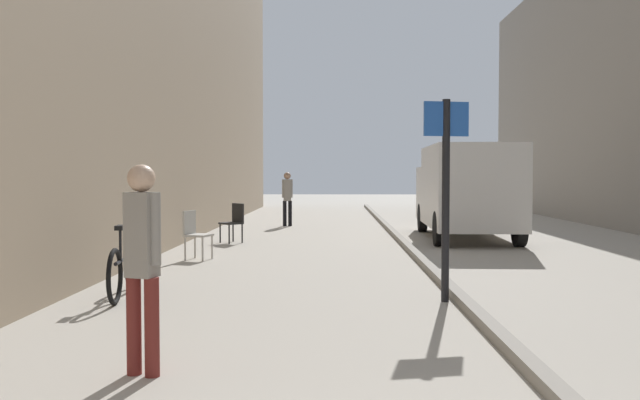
% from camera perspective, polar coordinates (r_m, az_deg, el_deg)
% --- Properties ---
extents(ground_plane, '(80.00, 80.00, 0.00)m').
position_cam_1_polar(ground_plane, '(13.58, 1.36, -4.72)').
color(ground_plane, '#A8A093').
extents(kerb_strip, '(0.16, 40.00, 0.12)m').
position_cam_1_polar(kerb_strip, '(13.67, 8.02, -4.44)').
color(kerb_strip, gray).
rests_on(kerb_strip, ground_plane).
extents(pedestrian_main_foreground, '(0.33, 0.25, 1.72)m').
position_cam_1_polar(pedestrian_main_foreground, '(5.59, -15.02, -4.52)').
color(pedestrian_main_foreground, maroon).
rests_on(pedestrian_main_foreground, ground_plane).
extents(pedestrian_mid_block, '(0.33, 0.23, 1.70)m').
position_cam_1_polar(pedestrian_mid_block, '(20.95, -2.82, 0.43)').
color(pedestrian_mid_block, black).
rests_on(pedestrian_mid_block, ground_plane).
extents(delivery_van, '(2.19, 5.47, 2.34)m').
position_cam_1_polar(delivery_van, '(17.31, 12.41, 0.92)').
color(delivery_van, silver).
rests_on(delivery_van, ground_plane).
extents(street_sign_post, '(0.59, 0.16, 2.60)m').
position_cam_1_polar(street_sign_post, '(8.66, 10.75, 1.53)').
color(street_sign_post, black).
rests_on(street_sign_post, ground_plane).
extents(bicycle_leaning, '(0.23, 1.77, 0.98)m').
position_cam_1_polar(bicycle_leaning, '(9.26, -16.49, -5.70)').
color(bicycle_leaning, black).
rests_on(bicycle_leaning, ground_plane).
extents(cafe_chair_near_window, '(0.55, 0.55, 0.94)m').
position_cam_1_polar(cafe_chair_near_window, '(13.01, -10.72, -2.64)').
color(cafe_chair_near_window, '#B7B2A8').
rests_on(cafe_chair_near_window, ground_plane).
extents(cafe_chair_by_doorway, '(0.62, 0.62, 0.94)m').
position_cam_1_polar(cafe_chair_by_doorway, '(16.05, -7.38, -1.70)').
color(cafe_chair_by_doorway, black).
rests_on(cafe_chair_by_doorway, ground_plane).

